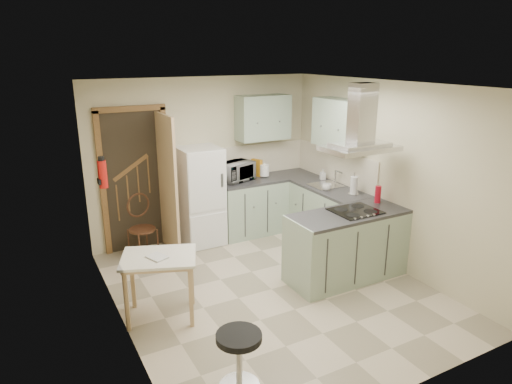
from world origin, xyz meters
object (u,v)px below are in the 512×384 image
bentwood_chair (142,229)px  drop_leaf_table (161,287)px  fridge (201,196)px  extractor_hood (360,148)px  peninsula (347,245)px  microwave (236,171)px  stool (239,360)px

bentwood_chair → drop_leaf_table: bearing=-114.2°
fridge → extractor_hood: bearing=-56.2°
bentwood_chair → peninsula: bearing=-57.0°
bentwood_chair → microwave: 1.70m
peninsula → bentwood_chair: 2.88m
bentwood_chair → microwave: microwave is taller
fridge → peninsula: 2.35m
drop_leaf_table → bentwood_chair: bearing=103.0°
peninsula → drop_leaf_table: peninsula is taller
bentwood_chair → microwave: (1.57, 0.14, 0.63)m
extractor_hood → microwave: size_ratio=1.67×
fridge → extractor_hood: (1.32, -1.98, 0.97)m
stool → microwave: (1.56, 3.22, 0.78)m
peninsula → drop_leaf_table: (-2.41, 0.24, -0.08)m
bentwood_chair → extractor_hood: bearing=-55.7°
peninsula → fridge: bearing=121.7°
fridge → bentwood_chair: 1.00m
fridge → bentwood_chair: (-0.94, -0.09, -0.33)m
peninsula → extractor_hood: extractor_hood is taller
bentwood_chair → fridge: bearing=-10.6°
fridge → bentwood_chair: fridge is taller
drop_leaf_table → bentwood_chair: size_ratio=0.94×
bentwood_chair → stool: (0.01, -3.08, -0.15)m
peninsula → drop_leaf_table: size_ratio=1.96×
microwave → peninsula: bearing=-92.8°
peninsula → microwave: bearing=106.3°
fridge → drop_leaf_table: size_ratio=1.90×
peninsula → drop_leaf_table: 2.42m
peninsula → extractor_hood: bearing=0.0°
extractor_hood → bentwood_chair: (-2.27, 1.89, -1.30)m
peninsula → stool: peninsula is taller
extractor_hood → stool: extractor_hood is taller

